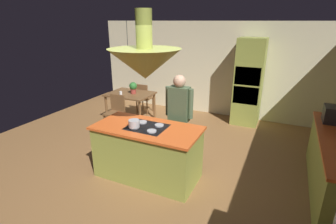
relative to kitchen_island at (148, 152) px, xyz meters
name	(u,v)px	position (x,y,z in m)	size (l,w,h in m)	color
ground	(154,170)	(0.00, 0.20, -0.46)	(8.16, 8.16, 0.00)	olive
wall_back	(211,69)	(0.00, 3.65, 0.81)	(6.80, 0.10, 2.55)	beige
kitchen_island	(148,152)	(0.00, 0.00, 0.00)	(1.76, 0.87, 0.94)	#939E42
oven_tower	(248,82)	(1.10, 3.24, 0.62)	(0.66, 0.62, 2.17)	#939E42
dining_table	(130,97)	(-1.70, 2.10, 0.20)	(1.14, 0.88, 0.76)	brown
person_at_island	(179,114)	(0.27, 0.71, 0.50)	(0.53, 0.22, 1.67)	tan
range_hood	(145,62)	(0.00, 0.00, 1.51)	(1.10, 1.10, 1.00)	#939E42
pendant_light_over_table	(128,50)	(-1.70, 2.10, 1.40)	(0.32, 0.32, 0.82)	beige
chair_facing_island	(116,110)	(-1.70, 1.44, 0.04)	(0.40, 0.40, 0.87)	brown
chair_by_back_wall	(143,96)	(-1.70, 2.76, 0.04)	(0.40, 0.40, 0.87)	brown
potted_plant_on_table	(133,87)	(-1.61, 2.12, 0.46)	(0.20, 0.20, 0.30)	#99382D
cup_on_table	(121,93)	(-1.84, 1.88, 0.34)	(0.07, 0.07, 0.09)	white
cooking_pot_on_cooktop	(134,124)	(-0.16, -0.13, 0.54)	(0.18, 0.18, 0.12)	#B2B2B7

